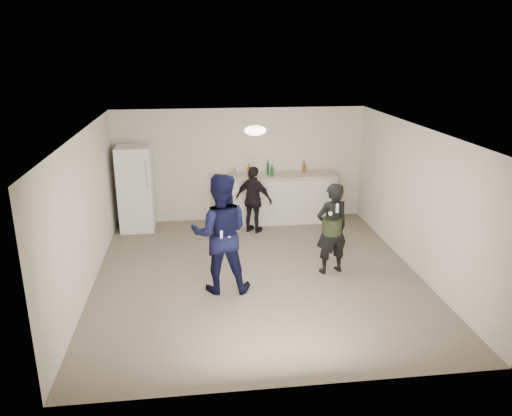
{
  "coord_description": "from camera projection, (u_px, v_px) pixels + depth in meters",
  "views": [
    {
      "loc": [
        -1.0,
        -7.76,
        3.76
      ],
      "look_at": [
        0.0,
        0.2,
        1.15
      ],
      "focal_mm": 35.0,
      "sensor_mm": 36.0,
      "label": 1
    }
  ],
  "objects": [
    {
      "name": "remote_woman",
      "position": [
        337.0,
        208.0,
        8.11
      ],
      "size": [
        0.04,
        0.04,
        0.15
      ],
      "primitive_type": "cube",
      "color": "silver",
      "rests_on": "woman"
    },
    {
      "name": "camo_shorts",
      "position": [
        332.0,
        226.0,
        8.47
      ],
      "size": [
        0.34,
        0.34,
        0.28
      ],
      "primitive_type": "cylinder",
      "color": "#2D3D1B",
      "rests_on": "woman"
    },
    {
      "name": "remote_man",
      "position": [
        221.0,
        235.0,
        7.51
      ],
      "size": [
        0.04,
        0.04,
        0.15
      ],
      "primitive_type": "cube",
      "color": "silver",
      "rests_on": "man"
    },
    {
      "name": "fridge_handle",
      "position": [
        147.0,
        174.0,
        10.07
      ],
      "size": [
        0.02,
        0.02,
        0.6
      ],
      "primitive_type": "cylinder",
      "color": "silver",
      "rests_on": "fridge"
    },
    {
      "name": "fridge",
      "position": [
        136.0,
        188.0,
        10.51
      ],
      "size": [
        0.7,
        0.7,
        1.8
      ],
      "primitive_type": "cube",
      "color": "white",
      "rests_on": "floor"
    },
    {
      "name": "nunchuk_man",
      "position": [
        229.0,
        238.0,
        7.58
      ],
      "size": [
        0.07,
        0.07,
        0.07
      ],
      "primitive_type": "sphere",
      "color": "white",
      "rests_on": "man"
    },
    {
      "name": "counter_top",
      "position": [
        276.0,
        175.0,
        10.88
      ],
      "size": [
        2.68,
        0.64,
        0.04
      ],
      "primitive_type": "cube",
      "color": "#C2B197",
      "rests_on": "counter"
    },
    {
      "name": "bottle_cluster",
      "position": [
        273.0,
        170.0,
        10.8
      ],
      "size": [
        1.33,
        0.34,
        0.26
      ],
      "color": "silver",
      "rests_on": "counter_top"
    },
    {
      "name": "wall_left",
      "position": [
        86.0,
        213.0,
        7.89
      ],
      "size": [
        0.0,
        6.0,
        6.0
      ],
      "primitive_type": "plane",
      "rotation": [
        1.57,
        0.0,
        1.57
      ],
      "color": "beige",
      "rests_on": "floor"
    },
    {
      "name": "man",
      "position": [
        220.0,
        234.0,
        7.8
      ],
      "size": [
        0.99,
        0.8,
        1.93
      ],
      "primitive_type": "imported",
      "rotation": [
        0.0,
        0.0,
        3.06
      ],
      "color": "#0E0F3A",
      "rests_on": "floor"
    },
    {
      "name": "ceiling",
      "position": [
        258.0,
        130.0,
        7.83
      ],
      "size": [
        6.0,
        6.0,
        0.0
      ],
      "primitive_type": "plane",
      "rotation": [
        3.14,
        0.0,
        0.0
      ],
      "color": "silver",
      "rests_on": "wall_back"
    },
    {
      "name": "shaker",
      "position": [
        234.0,
        172.0,
        10.73
      ],
      "size": [
        0.08,
        0.08,
        0.17
      ],
      "primitive_type": "cylinder",
      "color": "silver",
      "rests_on": "counter_top"
    },
    {
      "name": "wall_front",
      "position": [
        293.0,
        290.0,
        5.39
      ],
      "size": [
        6.0,
        0.0,
        6.0
      ],
      "primitive_type": "plane",
      "rotation": [
        -1.57,
        0.0,
        0.0
      ],
      "color": "beige",
      "rests_on": "floor"
    },
    {
      "name": "floor",
      "position": [
        257.0,
        275.0,
        8.61
      ],
      "size": [
        6.0,
        6.0,
        0.0
      ],
      "primitive_type": "plane",
      "color": "#6B5B4C",
      "rests_on": "ground"
    },
    {
      "name": "wall_right",
      "position": [
        416.0,
        200.0,
        8.55
      ],
      "size": [
        0.0,
        6.0,
        6.0
      ],
      "primitive_type": "plane",
      "rotation": [
        1.57,
        0.0,
        -1.57
      ],
      "color": "beige",
      "rests_on": "floor"
    },
    {
      "name": "wall_back",
      "position": [
        240.0,
        165.0,
        11.05
      ],
      "size": [
        6.0,
        0.0,
        6.0
      ],
      "primitive_type": "plane",
      "rotation": [
        1.57,
        0.0,
        0.0
      ],
      "color": "beige",
      "rests_on": "floor"
    },
    {
      "name": "ceiling_dome",
      "position": [
        255.0,
        130.0,
        8.13
      ],
      "size": [
        0.36,
        0.36,
        0.16
      ],
      "primitive_type": "ellipsoid",
      "color": "white",
      "rests_on": "ceiling"
    },
    {
      "name": "counter",
      "position": [
        275.0,
        199.0,
        11.05
      ],
      "size": [
        2.6,
        0.56,
        1.05
      ],
      "primitive_type": "cube",
      "color": "beige",
      "rests_on": "floor"
    },
    {
      "name": "spectator",
      "position": [
        254.0,
        200.0,
        10.39
      ],
      "size": [
        0.88,
        0.76,
        1.42
      ],
      "primitive_type": "imported",
      "rotation": [
        0.0,
        0.0,
        2.54
      ],
      "color": "black",
      "rests_on": "floor"
    },
    {
      "name": "nunchuk_woman",
      "position": [
        330.0,
        214.0,
        8.16
      ],
      "size": [
        0.07,
        0.07,
        0.07
      ],
      "primitive_type": "sphere",
      "color": "silver",
      "rests_on": "woman"
    },
    {
      "name": "woman",
      "position": [
        332.0,
        229.0,
        8.49
      ],
      "size": [
        0.66,
        0.51,
        1.6
      ],
      "primitive_type": "imported",
      "rotation": [
        0.0,
        0.0,
        3.38
      ],
      "color": "black",
      "rests_on": "floor"
    }
  ]
}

